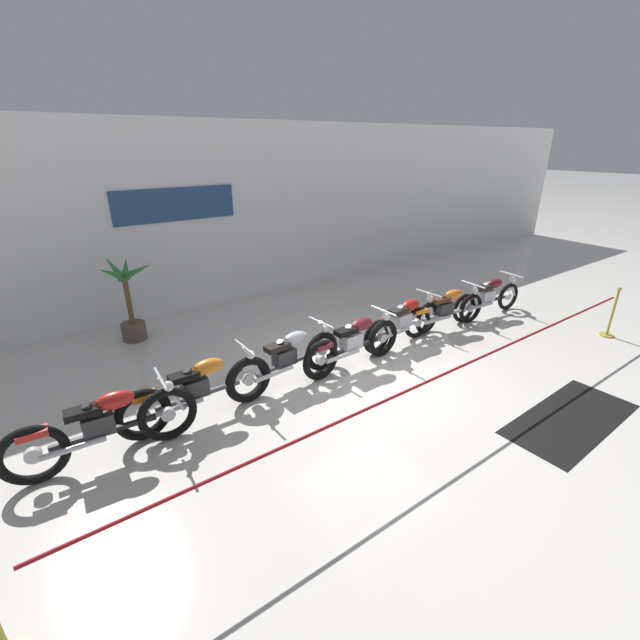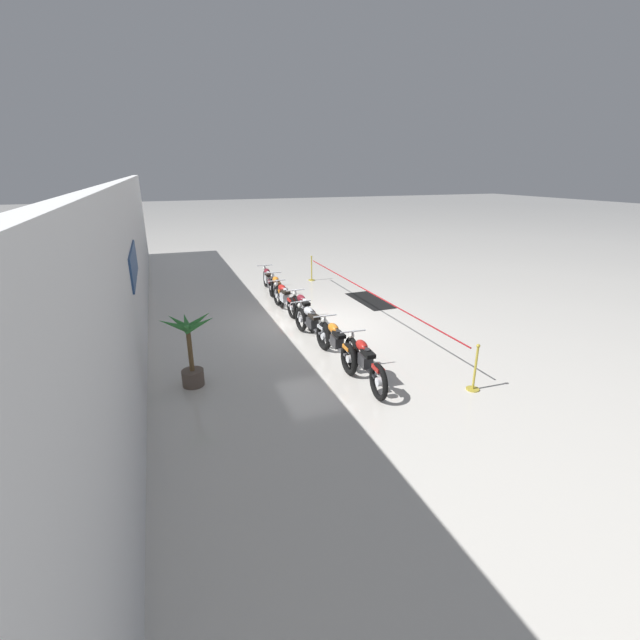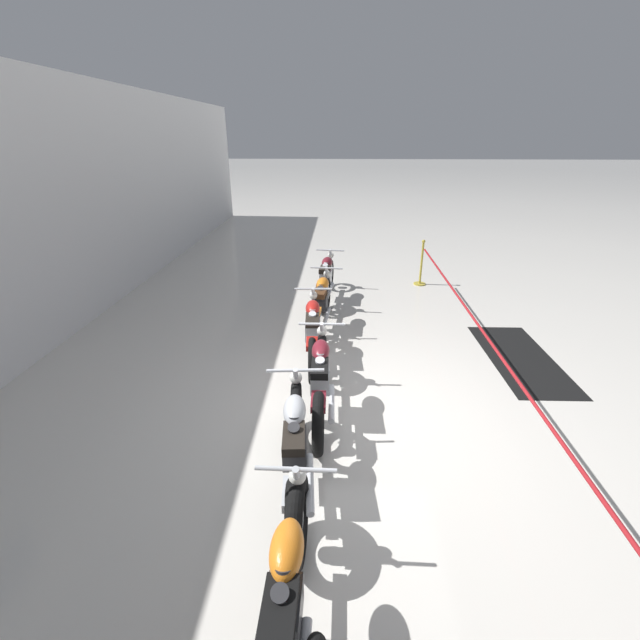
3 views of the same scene
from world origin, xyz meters
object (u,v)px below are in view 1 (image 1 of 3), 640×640
Objects in this scene: motorcycle_red_0 at (105,427)px; potted_palm_left_of_row at (128,300)px; stanchion_far_left at (375,415)px; floor_banner at (571,419)px; motorcycle_red_4 at (404,321)px; motorcycle_maroon_6 at (488,297)px; motorcycle_silver_2 at (287,359)px; motorcycle_orange_1 at (199,390)px; motorcycle_maroon_3 at (354,343)px; stanchion_mid_left at (611,320)px; motorcycle_orange_5 at (446,309)px.

potted_palm_left_of_row is (1.18, 3.54, 0.36)m from motorcycle_red_0.
floor_banner is at bearing -18.30° from stanchion_far_left.
motorcycle_red_4 reaches higher than motorcycle_maroon_6.
motorcycle_silver_2 is (2.79, 0.24, -0.03)m from motorcycle_red_0.
motorcycle_orange_1 reaches higher than motorcycle_maroon_3.
motorcycle_silver_2 is 1.28× the size of potted_palm_left_of_row.
stanchion_mid_left is at bearing -22.19° from motorcycle_maroon_3.
potted_palm_left_of_row reaches higher than motorcycle_red_4.
motorcycle_silver_2 is at bearing 178.84° from motorcycle_orange_5.
motorcycle_silver_2 is at bearing 85.16° from stanchion_far_left.
motorcycle_red_4 is (4.23, 0.09, -0.01)m from motorcycle_orange_1.
potted_palm_left_of_row is 0.17× the size of stanchion_far_left.
motorcycle_red_4 is at bearing 38.14° from stanchion_far_left.
stanchion_mid_left reaches higher than motorcycle_orange_1.
motorcycle_red_0 is 4.05m from motorcycle_maroon_3.
motorcycle_orange_1 is 2.57m from stanchion_far_left.
motorcycle_orange_1 is 5.41m from motorcycle_orange_5.
motorcycle_silver_2 is 0.99× the size of motorcycle_orange_5.
motorcycle_red_4 is 1.25× the size of potted_palm_left_of_row.
motorcycle_orange_1 reaches higher than motorcycle_red_4.
motorcycle_red_4 is at bearing 148.24° from stanchion_mid_left.
motorcycle_red_0 is at bearing -179.12° from motorcycle_maroon_6.
motorcycle_maroon_6 is 0.21× the size of stanchion_far_left.
potted_palm_left_of_row reaches higher than motorcycle_orange_1.
motorcycle_orange_1 is at bearing 164.58° from stanchion_mid_left.
motorcycle_maroon_3 reaches higher than motorcycle_maroon_6.
motorcycle_silver_2 is 1.02× the size of motorcycle_maroon_3.
motorcycle_silver_2 is at bearing 171.62° from motorcycle_maroon_3.
potted_palm_left_of_row reaches higher than floor_banner.
motorcycle_maroon_3 is 1.00× the size of motorcycle_red_4.
stanchion_far_left is at bearing 160.46° from floor_banner.
motorcycle_red_0 reaches higher than motorcycle_red_4.
motorcycle_red_4 is at bearing -37.44° from potted_palm_left_of_row.
motorcycle_silver_2 is at bearing 3.48° from motorcycle_orange_1.
motorcycle_orange_5 is at bearing 138.63° from stanchion_mid_left.
motorcycle_red_4 is 3.69m from stanchion_far_left.
stanchion_mid_left is (7.98, -5.57, -0.49)m from potted_palm_left_of_row.
motorcycle_orange_1 reaches higher than motorcycle_silver_2.
motorcycle_maroon_3 is 0.92× the size of floor_banner.
stanchion_far_left is at bearing -158.58° from motorcycle_maroon_6.
motorcycle_maroon_3 reaches higher than floor_banner.
stanchion_mid_left is at bearing -0.00° from stanchion_far_left.
motorcycle_red_0 is at bearing -175.17° from motorcycle_silver_2.
stanchion_mid_left reaches higher than motorcycle_red_0.
motorcycle_red_0 is at bearing -108.48° from potted_palm_left_of_row.
stanchion_mid_left reaches higher than floor_banner.
stanchion_mid_left is (9.16, -2.03, -0.13)m from motorcycle_red_0.
stanchion_mid_left is at bearing -41.37° from motorcycle_orange_5.
stanchion_mid_left is at bearing -12.52° from motorcycle_red_0.
motorcycle_maroon_3 is at bearing 115.43° from floor_banner.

